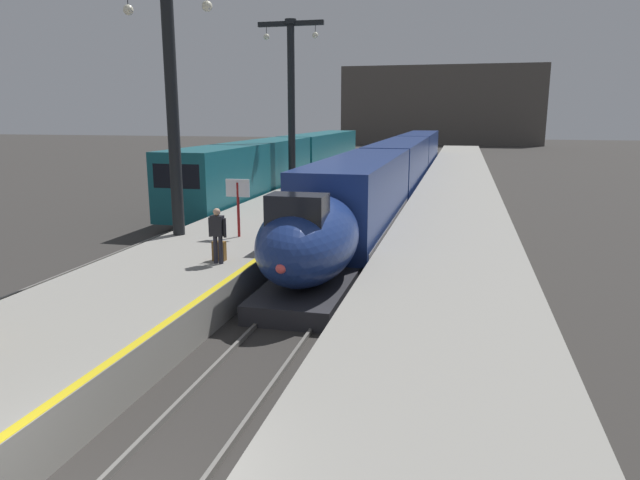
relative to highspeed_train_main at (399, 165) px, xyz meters
name	(u,v)px	position (x,y,z in m)	size (l,w,h in m)	color
platform_left	(304,206)	(-4.05, -10.31, -1.44)	(4.80, 110.00, 1.05)	gray
platform_right	(455,211)	(4.05, -10.31, -1.44)	(4.80, 110.00, 1.05)	gray
platform_left_safety_stripe	(345,198)	(-1.77, -10.31, -0.91)	(0.20, 107.80, 0.01)	yellow
rail_main_left	(371,208)	(-0.75, -7.56, -1.90)	(0.08, 110.00, 0.12)	slate
rail_main_right	(397,209)	(0.75, -7.56, -1.90)	(0.08, 110.00, 0.12)	slate
rail_secondary_left	(242,203)	(-8.85, -7.56, -1.90)	(0.08, 110.00, 0.12)	slate
rail_secondary_right	(265,204)	(-7.35, -7.56, -1.90)	(0.08, 110.00, 0.12)	slate
highspeed_train_main	(399,165)	(0.00, 0.00, 0.00)	(2.92, 55.92, 3.60)	navy
regional_train_adjacent	(292,160)	(-8.10, 0.96, 0.17)	(2.85, 36.60, 3.80)	#145660
station_column_mid	(171,86)	(-5.90, -21.32, 4.49)	(4.00, 0.68, 8.95)	black
station_column_far	(291,89)	(-5.90, -6.44, 4.97)	(4.00, 0.68, 9.86)	black
passenger_near_edge	(217,231)	(-2.72, -24.93, 0.08)	(0.57, 0.23, 1.69)	#23232D
rolling_suitcase	(219,251)	(-2.84, -24.58, -0.61)	(0.40, 0.22, 0.98)	brown
departure_info_board	(238,196)	(-3.57, -21.14, 0.59)	(0.90, 0.10, 2.12)	maroon
terminus_back_wall	(440,105)	(0.00, 66.94, 5.04)	(36.00, 2.00, 14.00)	#4C4742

